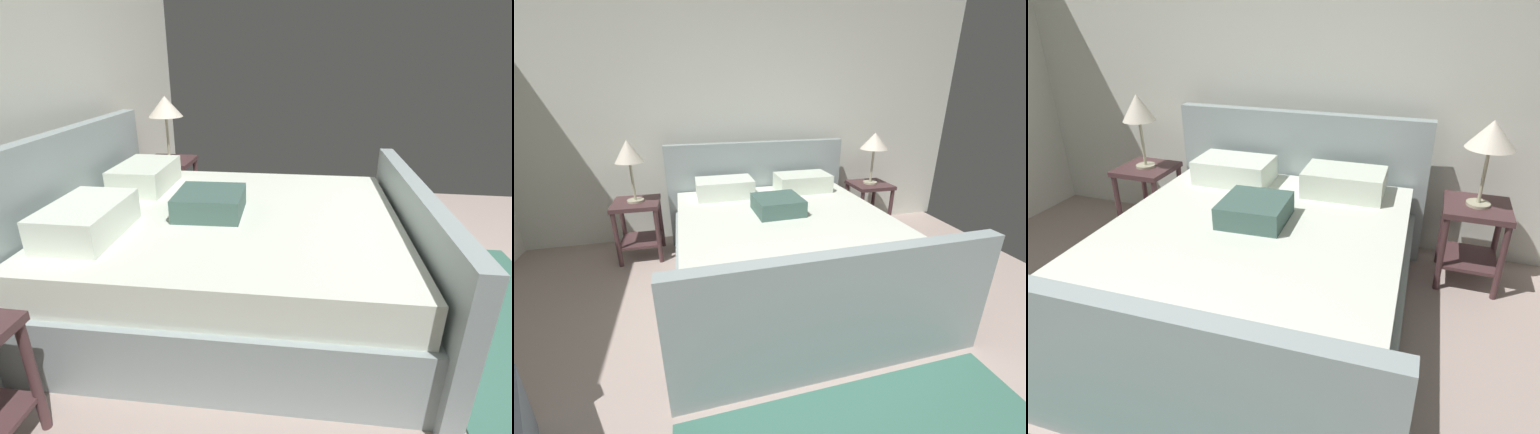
{
  "view_description": "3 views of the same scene",
  "coord_description": "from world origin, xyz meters",
  "views": [
    {
      "loc": [
        -2.16,
        1.47,
        1.52
      ],
      "look_at": [
        -0.0,
        1.77,
        0.62
      ],
      "focal_mm": 27.42,
      "sensor_mm": 36.0,
      "label": 1
    },
    {
      "loc": [
        -0.69,
        -0.53,
        1.62
      ],
      "look_at": [
        -0.1,
        1.84,
        0.67
      ],
      "focal_mm": 22.76,
      "sensor_mm": 36.0,
      "label": 2
    },
    {
      "loc": [
        1.01,
        -0.27,
        1.86
      ],
      "look_at": [
        0.21,
        2.08,
        0.66
      ],
      "focal_mm": 31.51,
      "sensor_mm": 36.0,
      "label": 3
    }
  ],
  "objects": [
    {
      "name": "area_rug",
      "position": [
        0.06,
        0.28,
        0.01
      ],
      "size": [
        1.91,
        0.97,
        0.01
      ],
      "primitive_type": "cube",
      "rotation": [
        0.0,
        0.0,
        0.02
      ],
      "color": "#3E7060",
      "rests_on": "ground"
    },
    {
      "name": "nightstand_right",
      "position": [
        1.37,
        2.81,
        0.4
      ],
      "size": [
        0.44,
        0.44,
        0.6
      ],
      "color": "#4D3032",
      "rests_on": "ground"
    },
    {
      "name": "bed",
      "position": [
        0.06,
        1.95,
        0.34
      ],
      "size": [
        2.02,
        2.28,
        1.11
      ],
      "color": "#99A7A9",
      "rests_on": "ground"
    },
    {
      "name": "wall_back",
      "position": [
        0.0,
        3.24,
        1.33
      ],
      "size": [
        5.15,
        0.12,
        2.66
      ],
      "primitive_type": "cube",
      "color": "white",
      "rests_on": "ground"
    },
    {
      "name": "table_lamp_right",
      "position": [
        1.37,
        2.81,
        1.08
      ],
      "size": [
        0.31,
        0.31,
        0.59
      ],
      "color": "#B7B293",
      "rests_on": "nightstand_right"
    }
  ]
}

